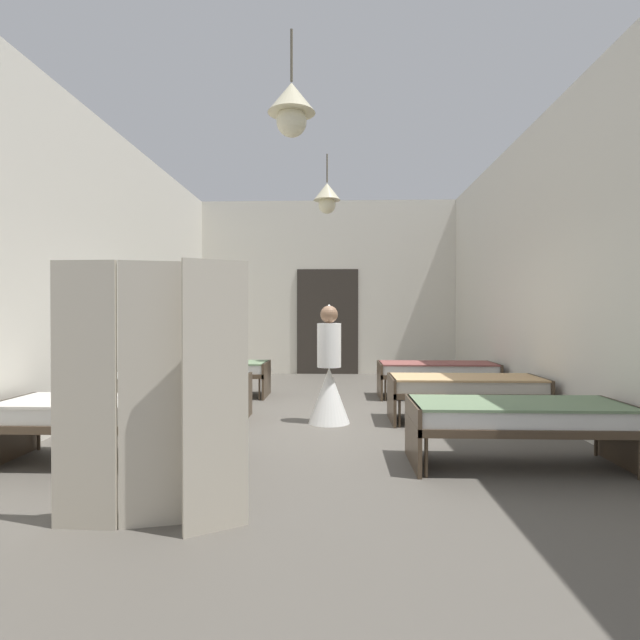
{
  "coord_description": "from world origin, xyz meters",
  "views": [
    {
      "loc": [
        0.27,
        -6.55,
        1.36
      ],
      "look_at": [
        0.0,
        0.66,
        1.28
      ],
      "focal_mm": 28.79,
      "sensor_mm": 36.0,
      "label": 1
    }
  ],
  "objects": [
    {
      "name": "ground_plane",
      "position": [
        0.0,
        0.0,
        -0.05
      ],
      "size": [
        6.43,
        11.05,
        0.1
      ],
      "primitive_type": "cube",
      "color": "#59544C"
    },
    {
      "name": "room_shell",
      "position": [
        -0.0,
        1.25,
        1.99
      ],
      "size": [
        6.23,
        10.65,
        3.98
      ],
      "color": "silver",
      "rests_on": "ground"
    },
    {
      "name": "bed_left_row_0",
      "position": [
        -1.87,
        -1.9,
        0.44
      ],
      "size": [
        1.9,
        0.84,
        0.57
      ],
      "color": "#473828",
      "rests_on": "ground"
    },
    {
      "name": "bed_right_row_0",
      "position": [
        1.87,
        -1.9,
        0.44
      ],
      "size": [
        1.9,
        0.84,
        0.57
      ],
      "color": "#473828",
      "rests_on": "ground"
    },
    {
      "name": "bed_left_row_1",
      "position": [
        -1.87,
        0.0,
        0.44
      ],
      "size": [
        1.9,
        0.84,
        0.57
      ],
      "color": "#473828",
      "rests_on": "ground"
    },
    {
      "name": "bed_right_row_1",
      "position": [
        1.87,
        0.0,
        0.44
      ],
      "size": [
        1.9,
        0.84,
        0.57
      ],
      "color": "#473828",
      "rests_on": "ground"
    },
    {
      "name": "bed_left_row_2",
      "position": [
        -1.87,
        1.9,
        0.44
      ],
      "size": [
        1.9,
        0.84,
        0.57
      ],
      "color": "#473828",
      "rests_on": "ground"
    },
    {
      "name": "bed_right_row_2",
      "position": [
        1.87,
        1.9,
        0.44
      ],
      "size": [
        1.9,
        0.84,
        0.57
      ],
      "color": "#473828",
      "rests_on": "ground"
    },
    {
      "name": "nurse_near_aisle",
      "position": [
        0.14,
        -0.14,
        0.53
      ],
      "size": [
        0.52,
        0.52,
        1.49
      ],
      "rotation": [
        0.0,
        0.0,
        2.93
      ],
      "color": "white",
      "rests_on": "ground"
    },
    {
      "name": "privacy_screen",
      "position": [
        -0.92,
        -3.36,
        0.85
      ],
      "size": [
        1.24,
        0.25,
        1.7
      ],
      "rotation": [
        0.0,
        0.0,
        0.26
      ],
      "color": "#BCB29E",
      "rests_on": "ground"
    }
  ]
}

